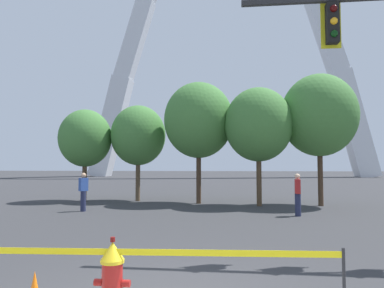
% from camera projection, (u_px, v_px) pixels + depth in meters
% --- Properties ---
extents(fire_hydrant, '(0.46, 0.48, 0.99)m').
position_uv_depth(fire_hydrant, '(112.00, 279.00, 4.56)').
color(fire_hydrant, '#5E0F0D').
rests_on(fire_hydrant, ground).
extents(caution_tape_barrier, '(5.29, 0.39, 0.89)m').
position_uv_depth(caution_tape_barrier, '(130.00, 268.00, 4.52)').
color(caution_tape_barrier, '#232326').
rests_on(caution_tape_barrier, ground).
extents(monument_arch, '(48.96, 3.29, 53.75)m').
position_uv_depth(monument_arch, '(227.00, 43.00, 63.31)').
color(monument_arch, silver).
rests_on(monument_arch, ground).
extents(tree_far_left, '(2.81, 2.81, 4.92)m').
position_uv_depth(tree_far_left, '(85.00, 138.00, 19.53)').
color(tree_far_left, brown).
rests_on(tree_far_left, ground).
extents(tree_left_mid, '(2.94, 2.94, 5.15)m').
position_uv_depth(tree_left_mid, '(138.00, 135.00, 19.57)').
color(tree_left_mid, brown).
rests_on(tree_left_mid, ground).
extents(tree_center_left, '(3.50, 3.50, 6.12)m').
position_uv_depth(tree_center_left, '(199.00, 120.00, 18.35)').
color(tree_center_left, '#473323').
rests_on(tree_center_left, ground).
extents(tree_center_right, '(3.21, 3.21, 5.61)m').
position_uv_depth(tree_center_right, '(258.00, 125.00, 17.21)').
color(tree_center_right, brown).
rests_on(tree_center_right, ground).
extents(tree_right_mid, '(3.59, 3.59, 6.28)m').
position_uv_depth(tree_right_mid, '(319.00, 115.00, 17.30)').
color(tree_right_mid, '#473323').
rests_on(tree_right_mid, ground).
extents(pedestrian_walking_left, '(0.23, 0.36, 1.59)m').
position_uv_depth(pedestrian_walking_left, '(298.00, 194.00, 13.61)').
color(pedestrian_walking_left, '#232847').
rests_on(pedestrian_walking_left, ground).
extents(pedestrian_standing_center, '(0.36, 0.39, 1.59)m').
position_uv_depth(pedestrian_standing_center, '(83.00, 192.00, 15.03)').
color(pedestrian_standing_center, '#232847').
rests_on(pedestrian_standing_center, ground).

